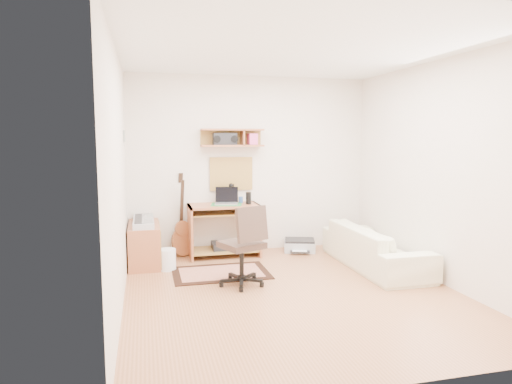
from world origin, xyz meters
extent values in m
cube|color=#AD7148|center=(0.00, 0.00, -0.01)|extent=(3.60, 4.00, 0.01)
cube|color=white|center=(0.00, 0.00, 2.60)|extent=(3.60, 4.00, 0.01)
cube|color=silver|center=(0.00, 2.00, 1.30)|extent=(3.60, 0.01, 2.60)
cube|color=silver|center=(-1.80, 0.00, 1.30)|extent=(0.01, 4.00, 2.60)
cube|color=silver|center=(1.80, 0.00, 1.30)|extent=(0.01, 4.00, 2.60)
cube|color=#AE623D|center=(-0.30, 1.88, 1.70)|extent=(0.90, 0.25, 0.26)
cube|color=tan|center=(-0.30, 1.98, 1.17)|extent=(0.64, 0.03, 0.49)
cube|color=#4C8CBF|center=(-1.79, 1.50, 1.72)|extent=(0.02, 0.20, 0.15)
cylinder|color=black|center=(-0.11, 1.68, 0.84)|extent=(0.08, 0.08, 0.17)
cylinder|color=#395FAB|center=(-0.19, 1.83, 0.80)|extent=(0.06, 0.06, 0.09)
cube|color=black|center=(-0.41, 1.87, 1.68)|extent=(0.34, 0.15, 0.17)
cube|color=#D4B08E|center=(-0.65, 0.88, 0.01)|extent=(1.20, 0.80, 0.02)
cube|color=#AE623D|center=(-1.58, 1.55, 0.28)|extent=(0.40, 0.90, 0.55)
cube|color=#B2B5BA|center=(-1.58, 1.55, 0.59)|extent=(0.27, 0.85, 0.07)
cylinder|color=white|center=(-1.30, 1.20, 0.14)|extent=(0.30, 0.30, 0.27)
cube|color=#A5A8AA|center=(0.69, 1.72, 0.09)|extent=(0.54, 0.47, 0.17)
imported|color=beige|center=(1.38, 0.69, 0.36)|extent=(0.54, 1.85, 0.72)
camera|label=1|loc=(-1.55, -4.63, 1.70)|focal=31.87mm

